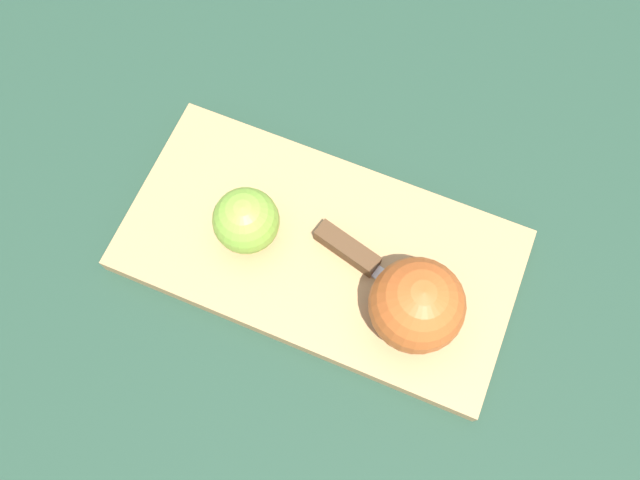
# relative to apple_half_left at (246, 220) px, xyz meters

# --- Properties ---
(ground_plane) EXTENTS (4.00, 4.00, 0.00)m
(ground_plane) POSITION_rel_apple_half_left_xyz_m (0.07, 0.01, -0.06)
(ground_plane) COLOR #1E3828
(cutting_board) EXTENTS (0.40, 0.21, 0.02)m
(cutting_board) POSITION_rel_apple_half_left_xyz_m (0.07, 0.01, -0.04)
(cutting_board) COLOR #A37A4C
(cutting_board) RESTS_ON ground_plane
(apple_half_left) EXTENTS (0.07, 0.07, 0.07)m
(apple_half_left) POSITION_rel_apple_half_left_xyz_m (0.00, 0.00, 0.00)
(apple_half_left) COLOR olive
(apple_half_left) RESTS_ON cutting_board
(apple_half_right) EXTENTS (0.09, 0.09, 0.09)m
(apple_half_right) POSITION_rel_apple_half_left_xyz_m (0.18, -0.02, 0.01)
(apple_half_right) COLOR #AD4C1E
(apple_half_right) RESTS_ON cutting_board
(knife) EXTENTS (0.16, 0.05, 0.02)m
(knife) POSITION_rel_apple_half_left_xyz_m (0.11, 0.02, -0.02)
(knife) COLOR silver
(knife) RESTS_ON cutting_board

